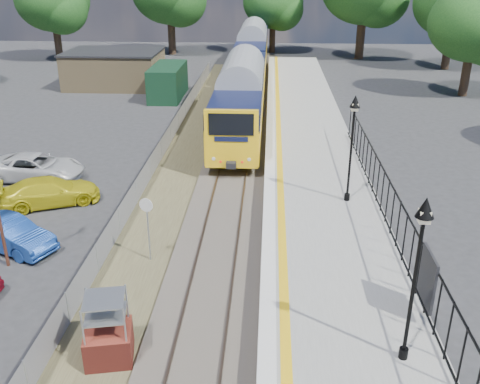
# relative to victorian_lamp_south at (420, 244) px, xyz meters

# --- Properties ---
(ground) EXTENTS (120.00, 120.00, 0.00)m
(ground) POSITION_rel_victorian_lamp_south_xyz_m (-5.50, 4.00, -4.30)
(ground) COLOR #2D2D30
(ground) RESTS_ON ground
(track_bed) EXTENTS (5.90, 80.00, 0.29)m
(track_bed) POSITION_rel_victorian_lamp_south_xyz_m (-5.97, 13.67, -4.21)
(track_bed) COLOR #473F38
(track_bed) RESTS_ON ground
(platform) EXTENTS (5.00, 70.00, 0.90)m
(platform) POSITION_rel_victorian_lamp_south_xyz_m (-1.30, 12.00, -3.85)
(platform) COLOR gray
(platform) RESTS_ON ground
(platform_edge) EXTENTS (0.90, 70.00, 0.01)m
(platform_edge) POSITION_rel_victorian_lamp_south_xyz_m (-3.36, 12.00, -3.39)
(platform_edge) COLOR silver
(platform_edge) RESTS_ON platform
(victorian_lamp_south) EXTENTS (0.44, 0.44, 4.60)m
(victorian_lamp_south) POSITION_rel_victorian_lamp_south_xyz_m (0.00, 0.00, 0.00)
(victorian_lamp_south) COLOR black
(victorian_lamp_south) RESTS_ON platform
(victorian_lamp_north) EXTENTS (0.44, 0.44, 4.60)m
(victorian_lamp_north) POSITION_rel_victorian_lamp_south_xyz_m (-0.20, 10.00, 0.00)
(victorian_lamp_north) COLOR black
(victorian_lamp_north) RESTS_ON platform
(palisade_fence) EXTENTS (0.12, 26.00, 2.00)m
(palisade_fence) POSITION_rel_victorian_lamp_south_xyz_m (1.05, 6.24, -2.46)
(palisade_fence) COLOR black
(palisade_fence) RESTS_ON platform
(wire_fence) EXTENTS (0.06, 52.00, 1.20)m
(wire_fence) POSITION_rel_victorian_lamp_south_xyz_m (-9.70, 16.00, -3.70)
(wire_fence) COLOR #999EA3
(wire_fence) RESTS_ON ground
(outbuilding) EXTENTS (10.80, 10.10, 3.12)m
(outbuilding) POSITION_rel_victorian_lamp_south_xyz_m (-16.41, 35.21, -2.78)
(outbuilding) COLOR #9A8157
(outbuilding) RESTS_ON ground
(tree_line) EXTENTS (56.80, 43.80, 11.88)m
(tree_line) POSITION_rel_victorian_lamp_south_xyz_m (-4.10, 46.00, 2.31)
(tree_line) COLOR #332319
(tree_line) RESTS_ON ground
(train) EXTENTS (2.82, 40.83, 3.51)m
(train) POSITION_rel_victorian_lamp_south_xyz_m (-5.50, 34.46, -1.96)
(train) COLOR yellow
(train) RESTS_ON ground
(brick_plinth) EXTENTS (1.52, 1.52, 2.09)m
(brick_plinth) POSITION_rel_victorian_lamp_south_xyz_m (-8.00, 0.55, -3.30)
(brick_plinth) COLOR maroon
(brick_plinth) RESTS_ON ground
(speed_sign) EXTENTS (0.52, 0.16, 2.61)m
(speed_sign) POSITION_rel_victorian_lamp_south_xyz_m (-8.00, 5.95, -2.54)
(speed_sign) COLOR #999EA3
(speed_sign) RESTS_ON ground
(car_blue) EXTENTS (4.11, 2.82, 1.28)m
(car_blue) POSITION_rel_victorian_lamp_south_xyz_m (-13.65, 6.56, -3.66)
(car_blue) COLOR navy
(car_blue) RESTS_ON ground
(car_yellow) EXTENTS (4.80, 3.48, 1.29)m
(car_yellow) POSITION_rel_victorian_lamp_south_xyz_m (-13.68, 10.76, -3.65)
(car_yellow) COLOR gold
(car_yellow) RESTS_ON ground
(car_white) EXTENTS (4.97, 2.52, 1.35)m
(car_white) POSITION_rel_victorian_lamp_south_xyz_m (-15.56, 13.72, -3.63)
(car_white) COLOR silver
(car_white) RESTS_ON ground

